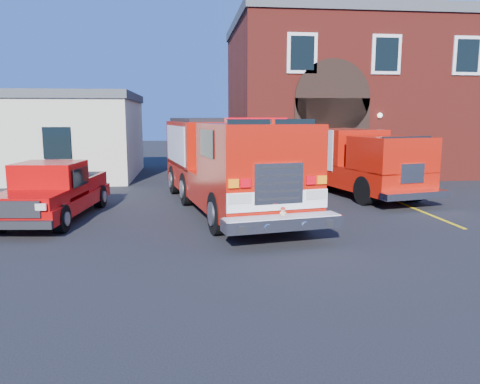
{
  "coord_description": "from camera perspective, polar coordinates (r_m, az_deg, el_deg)",
  "views": [
    {
      "loc": [
        -1.29,
        -12.56,
        3.15
      ],
      "look_at": [
        0.0,
        -1.2,
        1.3
      ],
      "focal_mm": 35.0,
      "sensor_mm": 36.0,
      "label": 1
    }
  ],
  "objects": [
    {
      "name": "fire_engine",
      "position": [
        15.93,
        -1.67,
        3.66
      ],
      "size": [
        4.62,
        10.47,
        3.12
      ],
      "color": "black",
      "rests_on": "ground"
    },
    {
      "name": "pickup_truck",
      "position": [
        15.54,
        -21.69,
        0.01
      ],
      "size": [
        2.55,
        5.66,
        1.79
      ],
      "color": "black",
      "rests_on": "ground"
    },
    {
      "name": "secondary_truck",
      "position": [
        20.07,
        13.25,
        4.03
      ],
      "size": [
        4.17,
        8.42,
        2.62
      ],
      "color": "black",
      "rests_on": "ground"
    },
    {
      "name": "parking_stripe_mid",
      "position": [
        18.57,
        18.43,
        -1.04
      ],
      "size": [
        0.12,
        3.0,
        0.01
      ],
      "primitive_type": "cube",
      "color": "yellow",
      "rests_on": "ground"
    },
    {
      "name": "fire_station",
      "position": [
        28.49,
        14.97,
        11.1
      ],
      "size": [
        15.2,
        10.2,
        8.45
      ],
      "color": "maroon",
      "rests_on": "ground"
    },
    {
      "name": "side_building",
      "position": [
        26.71,
        -23.4,
        6.41
      ],
      "size": [
        10.2,
        8.2,
        4.35
      ],
      "color": "beige",
      "rests_on": "ground"
    },
    {
      "name": "parking_stripe_near",
      "position": [
        15.96,
        22.94,
        -2.92
      ],
      "size": [
        0.12,
        3.0,
        0.01
      ],
      "primitive_type": "cube",
      "color": "yellow",
      "rests_on": "ground"
    },
    {
      "name": "ground",
      "position": [
        13.02,
        -0.6,
        -4.82
      ],
      "size": [
        100.0,
        100.0,
        0.0
      ],
      "primitive_type": "plane",
      "color": "black",
      "rests_on": "ground"
    },
    {
      "name": "parking_stripe_far",
      "position": [
        21.29,
        15.06,
        0.38
      ],
      "size": [
        0.12,
        3.0,
        0.01
      ],
      "primitive_type": "cube",
      "color": "yellow",
      "rests_on": "ground"
    }
  ]
}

